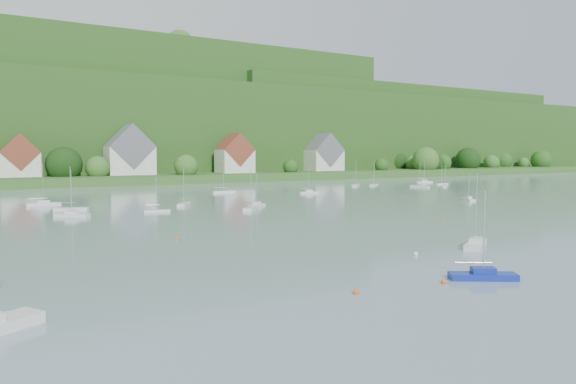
% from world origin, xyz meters
% --- Properties ---
extents(far_shore_strip, '(600.00, 60.00, 3.00)m').
position_xyz_m(far_shore_strip, '(0.00, 200.00, 1.50)').
color(far_shore_strip, '#2C521F').
rests_on(far_shore_strip, ground).
extents(forested_ridge, '(620.00, 181.22, 69.89)m').
position_xyz_m(forested_ridge, '(0.39, 268.57, 22.89)').
color(forested_ridge, '#1C4516').
rests_on(forested_ridge, ground).
extents(village_building_1, '(12.00, 9.36, 14.00)m').
position_xyz_m(village_building_1, '(-30.00, 189.00, 8.75)').
color(village_building_1, beige).
rests_on(village_building_1, far_shore_strip).
extents(village_building_2, '(16.00, 11.44, 18.00)m').
position_xyz_m(village_building_2, '(5.00, 188.00, 10.27)').
color(village_building_2, beige).
rests_on(village_building_2, far_shore_strip).
extents(village_building_3, '(13.00, 10.40, 15.50)m').
position_xyz_m(village_building_3, '(45.00, 186.00, 9.43)').
color(village_building_3, beige).
rests_on(village_building_3, far_shore_strip).
extents(village_building_4, '(15.00, 10.40, 16.50)m').
position_xyz_m(village_building_4, '(90.00, 190.00, 9.59)').
color(village_building_4, beige).
rests_on(village_building_4, far_shore_strip).
extents(near_sailboat_1, '(5.55, 4.30, 7.53)m').
position_xyz_m(near_sailboat_1, '(-6.35, 26.24, 0.42)').
color(near_sailboat_1, navy).
rests_on(near_sailboat_1, ground).
extents(near_sailboat_3, '(6.16, 4.83, 8.38)m').
position_xyz_m(near_sailboat_3, '(5.71, 37.14, 0.44)').
color(near_sailboat_3, silver).
rests_on(near_sailboat_3, ground).
extents(mooring_buoy_0, '(0.44, 0.44, 0.44)m').
position_xyz_m(mooring_buoy_0, '(-10.20, 27.03, 0.00)').
color(mooring_buoy_0, '#E95A10').
rests_on(mooring_buoy_0, ground).
extents(mooring_buoy_1, '(0.49, 0.49, 0.49)m').
position_xyz_m(mooring_buoy_1, '(-3.59, 37.05, 0.00)').
color(mooring_buoy_1, silver).
rests_on(mooring_buoy_1, ground).
extents(mooring_buoy_2, '(0.40, 0.40, 0.40)m').
position_xyz_m(mooring_buoy_2, '(19.66, 55.17, 0.00)').
color(mooring_buoy_2, '#E95A10').
rests_on(mooring_buoy_2, ground).
extents(mooring_buoy_3, '(0.43, 0.43, 0.43)m').
position_xyz_m(mooring_buoy_3, '(-21.74, 59.72, 0.00)').
color(mooring_buoy_3, '#E95A10').
rests_on(mooring_buoy_3, ground).
extents(mooring_buoy_5, '(0.43, 0.43, 0.43)m').
position_xyz_m(mooring_buoy_5, '(-18.44, 28.08, 0.00)').
color(mooring_buoy_5, '#E95A10').
rests_on(mooring_buoy_5, ground).
extents(far_sailboat_cluster, '(180.62, 69.77, 8.71)m').
position_xyz_m(far_sailboat_cluster, '(9.54, 114.25, 0.37)').
color(far_sailboat_cluster, silver).
rests_on(far_sailboat_cluster, ground).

